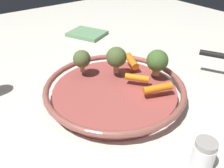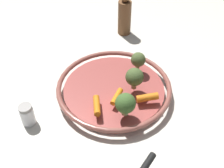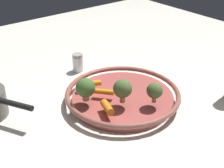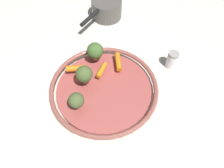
{
  "view_description": "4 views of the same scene",
  "coord_description": "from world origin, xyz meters",
  "px_view_note": "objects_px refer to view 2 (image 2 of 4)",
  "views": [
    {
      "loc": [
        -0.4,
        0.3,
        0.36
      ],
      "look_at": [
        -0.01,
        0.02,
        0.05
      ],
      "focal_mm": 38.45,
      "sensor_mm": 36.0,
      "label": 1
    },
    {
      "loc": [
        -0.3,
        -0.55,
        0.63
      ],
      "look_at": [
        -0.02,
        -0.02,
        0.07
      ],
      "focal_mm": 45.68,
      "sensor_mm": 36.0,
      "label": 2
    },
    {
      "loc": [
        0.61,
        -0.53,
        0.52
      ],
      "look_at": [
        -0.02,
        -0.02,
        0.06
      ],
      "focal_mm": 49.85,
      "sensor_mm": 36.0,
      "label": 3
    },
    {
      "loc": [
        0.15,
        0.34,
        0.59
      ],
      "look_at": [
        -0.02,
        0.03,
        0.07
      ],
      "focal_mm": 33.38,
      "sensor_mm": 36.0,
      "label": 4
    }
  ],
  "objects_px": {
    "broccoli_floret_large": "(125,104)",
    "broccoli_floret_mid": "(135,77)",
    "salt_shaker": "(27,115)",
    "baby_carrot_center": "(147,97)",
    "broccoli_floret_small": "(138,60)",
    "serving_bowl": "(114,89)",
    "baby_carrot_left": "(117,97)",
    "pepper_mill": "(125,16)",
    "baby_carrot_near_rim": "(97,105)"
  },
  "relations": [
    {
      "from": "broccoli_floret_large",
      "to": "broccoli_floret_mid",
      "type": "bearing_deg",
      "value": 45.96
    },
    {
      "from": "salt_shaker",
      "to": "baby_carrot_center",
      "type": "bearing_deg",
      "value": -19.26
    },
    {
      "from": "broccoli_floret_small",
      "to": "serving_bowl",
      "type": "bearing_deg",
      "value": -163.2
    },
    {
      "from": "salt_shaker",
      "to": "baby_carrot_left",
      "type": "bearing_deg",
      "value": -15.01
    },
    {
      "from": "baby_carrot_left",
      "to": "baby_carrot_center",
      "type": "bearing_deg",
      "value": -31.69
    },
    {
      "from": "baby_carrot_left",
      "to": "pepper_mill",
      "type": "bearing_deg",
      "value": 57.48
    },
    {
      "from": "broccoli_floret_small",
      "to": "broccoli_floret_mid",
      "type": "xyz_separation_m",
      "value": [
        -0.06,
        -0.07,
        0.01
      ]
    },
    {
      "from": "baby_carrot_near_rim",
      "to": "broccoli_floret_mid",
      "type": "distance_m",
      "value": 0.14
    },
    {
      "from": "broccoli_floret_large",
      "to": "baby_carrot_center",
      "type": "bearing_deg",
      "value": 10.17
    },
    {
      "from": "broccoli_floret_small",
      "to": "broccoli_floret_large",
      "type": "distance_m",
      "value": 0.19
    },
    {
      "from": "broccoli_floret_mid",
      "to": "broccoli_floret_small",
      "type": "bearing_deg",
      "value": 51.58
    },
    {
      "from": "serving_bowl",
      "to": "baby_carrot_left",
      "type": "height_order",
      "value": "baby_carrot_left"
    },
    {
      "from": "baby_carrot_near_rim",
      "to": "baby_carrot_center",
      "type": "bearing_deg",
      "value": -16.06
    },
    {
      "from": "baby_carrot_near_rim",
      "to": "baby_carrot_center",
      "type": "height_order",
      "value": "baby_carrot_center"
    },
    {
      "from": "baby_carrot_near_rim",
      "to": "broccoli_floret_mid",
      "type": "bearing_deg",
      "value": 8.92
    },
    {
      "from": "broccoli_floret_small",
      "to": "baby_carrot_center",
      "type": "bearing_deg",
      "value": -110.03
    },
    {
      "from": "serving_bowl",
      "to": "broccoli_floret_small",
      "type": "height_order",
      "value": "broccoli_floret_small"
    },
    {
      "from": "serving_bowl",
      "to": "broccoli_floret_small",
      "type": "xyz_separation_m",
      "value": [
        0.1,
        0.03,
        0.06
      ]
    },
    {
      "from": "baby_carrot_center",
      "to": "salt_shaker",
      "type": "relative_size",
      "value": 0.94
    },
    {
      "from": "baby_carrot_left",
      "to": "baby_carrot_center",
      "type": "height_order",
      "value": "baby_carrot_center"
    },
    {
      "from": "baby_carrot_center",
      "to": "broccoli_floret_large",
      "type": "distance_m",
      "value": 0.09
    },
    {
      "from": "broccoli_floret_mid",
      "to": "salt_shaker",
      "type": "relative_size",
      "value": 1.07
    },
    {
      "from": "serving_bowl",
      "to": "baby_carrot_center",
      "type": "height_order",
      "value": "baby_carrot_center"
    },
    {
      "from": "serving_bowl",
      "to": "baby_carrot_near_rim",
      "type": "distance_m",
      "value": 0.11
    },
    {
      "from": "serving_bowl",
      "to": "baby_carrot_center",
      "type": "bearing_deg",
      "value": -61.95
    },
    {
      "from": "broccoli_floret_mid",
      "to": "salt_shaker",
      "type": "distance_m",
      "value": 0.32
    },
    {
      "from": "baby_carrot_left",
      "to": "baby_carrot_center",
      "type": "relative_size",
      "value": 0.96
    },
    {
      "from": "baby_carrot_center",
      "to": "broccoli_floret_mid",
      "type": "bearing_deg",
      "value": 97.52
    },
    {
      "from": "broccoli_floret_small",
      "to": "pepper_mill",
      "type": "xyz_separation_m",
      "value": [
        0.1,
        0.26,
        -0.0
      ]
    },
    {
      "from": "baby_carrot_left",
      "to": "broccoli_floret_large",
      "type": "distance_m",
      "value": 0.07
    },
    {
      "from": "broccoli_floret_small",
      "to": "salt_shaker",
      "type": "relative_size",
      "value": 0.92
    },
    {
      "from": "serving_bowl",
      "to": "pepper_mill",
      "type": "xyz_separation_m",
      "value": [
        0.2,
        0.29,
        0.05
      ]
    },
    {
      "from": "broccoli_floret_mid",
      "to": "pepper_mill",
      "type": "bearing_deg",
      "value": 65.09
    },
    {
      "from": "broccoli_floret_large",
      "to": "broccoli_floret_mid",
      "type": "xyz_separation_m",
      "value": [
        0.07,
        0.08,
        0.0
      ]
    },
    {
      "from": "broccoli_floret_large",
      "to": "salt_shaker",
      "type": "height_order",
      "value": "broccoli_floret_large"
    },
    {
      "from": "serving_bowl",
      "to": "baby_carrot_near_rim",
      "type": "height_order",
      "value": "baby_carrot_near_rim"
    },
    {
      "from": "baby_carrot_left",
      "to": "baby_carrot_near_rim",
      "type": "height_order",
      "value": "baby_carrot_near_rim"
    },
    {
      "from": "baby_carrot_left",
      "to": "baby_carrot_center",
      "type": "xyz_separation_m",
      "value": [
        0.07,
        -0.05,
        0.0
      ]
    },
    {
      "from": "salt_shaker",
      "to": "serving_bowl",
      "type": "bearing_deg",
      "value": -2.27
    },
    {
      "from": "broccoli_floret_small",
      "to": "salt_shaker",
      "type": "xyz_separation_m",
      "value": [
        -0.37,
        -0.02,
        -0.04
      ]
    },
    {
      "from": "baby_carrot_near_rim",
      "to": "broccoli_floret_small",
      "type": "height_order",
      "value": "broccoli_floret_small"
    },
    {
      "from": "serving_bowl",
      "to": "baby_carrot_near_rim",
      "type": "bearing_deg",
      "value": -144.87
    },
    {
      "from": "broccoli_floret_large",
      "to": "broccoli_floret_mid",
      "type": "height_order",
      "value": "broccoli_floret_mid"
    },
    {
      "from": "serving_bowl",
      "to": "baby_carrot_near_rim",
      "type": "relative_size",
      "value": 5.06
    },
    {
      "from": "baby_carrot_left",
      "to": "salt_shaker",
      "type": "bearing_deg",
      "value": 164.99
    },
    {
      "from": "broccoli_floret_large",
      "to": "baby_carrot_near_rim",
      "type": "bearing_deg",
      "value": 137.02
    },
    {
      "from": "broccoli_floret_small",
      "to": "pepper_mill",
      "type": "relative_size",
      "value": 0.37
    },
    {
      "from": "baby_carrot_center",
      "to": "pepper_mill",
      "type": "height_order",
      "value": "pepper_mill"
    },
    {
      "from": "broccoli_floret_large",
      "to": "pepper_mill",
      "type": "relative_size",
      "value": 0.41
    },
    {
      "from": "salt_shaker",
      "to": "pepper_mill",
      "type": "xyz_separation_m",
      "value": [
        0.46,
        0.28,
        0.04
      ]
    }
  ]
}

